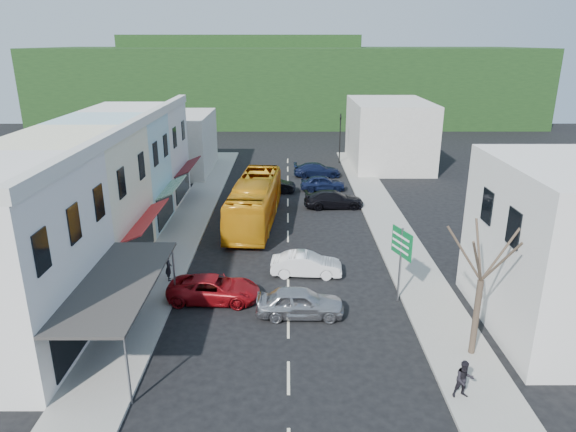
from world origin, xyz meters
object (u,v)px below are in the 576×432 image
object	(u,v)px
pedestrian_left	(168,266)
direction_sign	(400,265)
car_silver	(300,303)
traffic_signal	(340,139)
pedestrian_right	(464,378)
street_tree	(481,281)
car_white	(306,264)
car_red	(214,288)
bus	(255,203)

from	to	relation	value
pedestrian_left	direction_sign	distance (m)	12.80
car_silver	direction_sign	xyz separation A→B (m)	(5.21, 1.57, 1.35)
pedestrian_left	traffic_signal	bearing A→B (deg)	-42.45
pedestrian_right	traffic_signal	xyz separation A→B (m)	(-0.84, 40.23, 1.76)
street_tree	pedestrian_left	bearing A→B (deg)	154.04
pedestrian_right	traffic_signal	world-z (taller)	traffic_signal
pedestrian_left	direction_sign	bearing A→B (deg)	-119.63
pedestrian_left	direction_sign	world-z (taller)	direction_sign
car_white	car_red	size ratio (longest dim) A/B	0.96
car_white	street_tree	bearing A→B (deg)	-136.07
car_red	pedestrian_right	xyz separation A→B (m)	(10.55, -8.01, 0.30)
street_tree	traffic_signal	distance (m)	37.36
pedestrian_left	car_silver	bearing A→B (deg)	-136.82
bus	car_silver	size ratio (longest dim) A/B	2.64
car_silver	pedestrian_left	xyz separation A→B (m)	(-7.35, 3.75, 0.30)
street_tree	pedestrian_right	bearing A→B (deg)	-114.69
pedestrian_left	pedestrian_right	size ratio (longest dim) A/B	1.00
pedestrian_right	street_tree	bearing A→B (deg)	60.88
pedestrian_left	traffic_signal	xyz separation A→B (m)	(12.56, 30.09, 1.76)
car_red	pedestrian_left	size ratio (longest dim) A/B	2.71
car_white	car_silver	bearing A→B (deg)	177.72
pedestrian_right	street_tree	distance (m)	4.17
bus	direction_sign	distance (m)	14.88
bus	direction_sign	world-z (taller)	direction_sign
car_silver	pedestrian_right	bearing A→B (deg)	-135.97
car_silver	traffic_signal	distance (m)	34.31
pedestrian_left	street_tree	size ratio (longest dim) A/B	0.24
pedestrian_left	street_tree	distance (m)	16.63
car_white	street_tree	xyz separation A→B (m)	(6.94, -8.14, 2.92)
direction_sign	street_tree	world-z (taller)	street_tree
car_red	traffic_signal	world-z (taller)	traffic_signal
car_red	pedestrian_right	world-z (taller)	pedestrian_right
car_white	direction_sign	xyz separation A→B (m)	(4.74, -3.13, 1.35)
car_silver	car_white	world-z (taller)	same
car_red	pedestrian_right	size ratio (longest dim) A/B	2.71
car_white	car_red	bearing A→B (deg)	125.26
bus	street_tree	size ratio (longest dim) A/B	1.60
car_red	street_tree	bearing A→B (deg)	-109.42
pedestrian_right	traffic_signal	size ratio (longest dim) A/B	0.31
bus	traffic_signal	world-z (taller)	traffic_signal
car_silver	pedestrian_left	size ratio (longest dim) A/B	2.59
pedestrian_right	direction_sign	distance (m)	8.07
car_white	pedestrian_left	bearing A→B (deg)	100.39
bus	car_silver	distance (m)	14.29
car_silver	street_tree	world-z (taller)	street_tree
car_silver	direction_sign	distance (m)	5.61
street_tree	traffic_signal	size ratio (longest dim) A/B	1.31
bus	direction_sign	xyz separation A→B (m)	(8.27, -12.36, 0.50)
pedestrian_right	car_red	bearing A→B (deg)	138.38
car_white	traffic_signal	xyz separation A→B (m)	(4.74, 29.14, 2.06)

